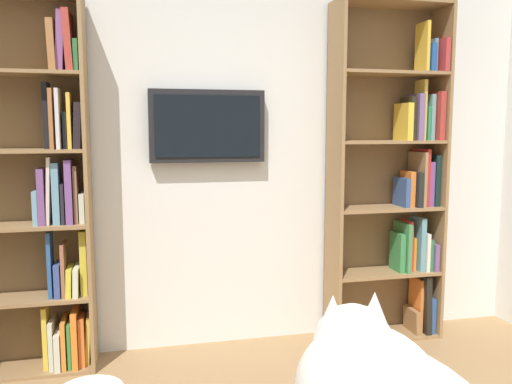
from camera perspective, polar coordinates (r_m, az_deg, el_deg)
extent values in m
cube|color=silver|center=(3.36, -5.55, 5.72)|extent=(4.52, 0.06, 2.70)
cube|color=#937047|center=(3.73, 19.24, 1.87)|extent=(0.02, 0.28, 2.23)
cube|color=#937047|center=(3.40, 8.64, 1.72)|extent=(0.02, 0.28, 2.23)
cube|color=brown|center=(3.67, 13.24, 1.99)|extent=(0.76, 0.01, 2.23)
cube|color=#937047|center=(3.81, 13.69, -15.00)|extent=(0.72, 0.27, 0.02)
cube|color=#937047|center=(3.67, 13.88, -8.57)|extent=(0.72, 0.27, 0.02)
cube|color=#937047|center=(3.58, 14.09, -1.72)|extent=(0.72, 0.27, 0.02)
cube|color=#937047|center=(3.54, 14.30, 5.37)|extent=(0.72, 0.27, 0.02)
cube|color=#937047|center=(3.56, 14.52, 12.51)|extent=(0.72, 0.27, 0.02)
cube|color=#937047|center=(3.63, 14.74, 19.47)|extent=(0.72, 0.27, 0.02)
cube|color=#2B5399|center=(3.91, 18.20, -12.46)|extent=(0.03, 0.21, 0.25)
cube|color=black|center=(3.87, 17.68, -11.42)|extent=(0.06, 0.23, 0.41)
cube|color=orange|center=(3.86, 17.19, -11.68)|extent=(0.02, 0.17, 0.37)
cube|color=olive|center=(3.87, 16.79, -13.32)|extent=(0.04, 0.18, 0.16)
cube|color=#724E82|center=(3.80, 18.48, -6.59)|extent=(0.03, 0.23, 0.19)
cube|color=#2F6F49|center=(3.77, 18.11, -6.43)|extent=(0.03, 0.18, 0.22)
cube|color=beige|center=(3.75, 17.80, -6.15)|extent=(0.02, 0.19, 0.26)
cube|color=#5C93A2|center=(3.72, 17.37, -5.40)|extent=(0.04, 0.16, 0.36)
cube|color=orange|center=(3.74, 16.65, -6.44)|extent=(0.02, 0.13, 0.22)
cube|color=#B7352C|center=(3.70, 16.24, -5.63)|extent=(0.04, 0.14, 0.34)
cube|color=#41864D|center=(3.68, 15.79, -5.77)|extent=(0.03, 0.22, 0.33)
cube|color=#378548|center=(3.66, 15.31, -6.35)|extent=(0.04, 0.16, 0.26)
cube|color=#122A27|center=(3.70, 18.86, 1.24)|extent=(0.03, 0.15, 0.34)
cube|color=#7E448A|center=(3.70, 18.22, 0.91)|extent=(0.04, 0.16, 0.30)
cube|color=#B62A26|center=(3.68, 17.68, 1.57)|extent=(0.03, 0.20, 0.38)
cube|color=#91744D|center=(3.66, 17.33, 1.40)|extent=(0.02, 0.22, 0.36)
cube|color=black|center=(3.64, 16.98, 0.33)|extent=(0.03, 0.20, 0.23)
cube|color=orange|center=(3.63, 16.34, 0.36)|extent=(0.04, 0.15, 0.24)
cube|color=#344F87|center=(3.61, 15.74, 0.01)|extent=(0.03, 0.18, 0.19)
cube|color=#AE362F|center=(3.70, 18.98, 7.89)|extent=(0.04, 0.23, 0.32)
cube|color=#679E9C|center=(3.68, 18.40, 7.79)|extent=(0.03, 0.14, 0.30)
cube|color=#2C7D52|center=(3.65, 18.06, 7.20)|extent=(0.02, 0.13, 0.22)
cube|color=gold|center=(3.64, 17.65, 8.57)|extent=(0.02, 0.13, 0.40)
cube|color=slate|center=(3.62, 17.08, 7.88)|extent=(0.04, 0.19, 0.30)
cube|color=black|center=(3.60, 16.43, 7.75)|extent=(0.04, 0.16, 0.29)
cube|color=yellow|center=(3.57, 15.92, 7.44)|extent=(0.04, 0.20, 0.24)
cube|color=#B53437|center=(3.72, 19.39, 13.89)|extent=(0.03, 0.24, 0.21)
cube|color=#6B969F|center=(3.72, 18.72, 13.95)|extent=(0.02, 0.13, 0.22)
cube|color=#214D95|center=(3.69, 18.25, 13.75)|extent=(0.04, 0.20, 0.18)
cube|color=yellow|center=(3.67, 17.87, 14.90)|extent=(0.02, 0.15, 0.32)
cube|color=#937047|center=(3.17, -18.00, 0.52)|extent=(0.02, 0.28, 2.17)
cube|color=brown|center=(3.37, -25.67, 0.54)|extent=(0.95, 0.01, 2.17)
cube|color=#937047|center=(3.52, -25.20, -17.35)|extent=(0.90, 0.27, 0.02)
cube|color=#937047|center=(3.37, -25.58, -10.66)|extent=(0.90, 0.27, 0.02)
cube|color=#937047|center=(3.27, -25.98, -3.45)|extent=(0.90, 0.27, 0.02)
cube|color=#937047|center=(3.23, -26.38, 4.07)|extent=(0.90, 0.27, 0.02)
cube|color=yellow|center=(3.40, -17.97, -15.04)|extent=(0.04, 0.13, 0.29)
cube|color=orange|center=(3.39, -18.57, -15.12)|extent=(0.03, 0.16, 0.29)
cube|color=orange|center=(3.39, -19.21, -14.74)|extent=(0.03, 0.23, 0.34)
cube|color=#38863D|center=(3.40, -19.74, -15.31)|extent=(0.02, 0.20, 0.27)
cube|color=orange|center=(3.40, -20.28, -15.18)|extent=(0.03, 0.21, 0.29)
cube|color=beige|center=(3.42, -20.85, -15.71)|extent=(0.03, 0.23, 0.22)
cube|color=beige|center=(3.43, -21.45, -15.09)|extent=(0.03, 0.22, 0.28)
cube|color=yellow|center=(3.41, -22.09, -14.47)|extent=(0.03, 0.14, 0.37)
cube|color=gold|center=(3.25, -18.41, -7.27)|extent=(0.04, 0.14, 0.38)
cube|color=beige|center=(3.28, -19.12, -9.14)|extent=(0.04, 0.20, 0.17)
cube|color=gold|center=(3.28, -19.82, -9.17)|extent=(0.04, 0.17, 0.17)
cube|color=#975E45|center=(3.26, -20.38, -7.94)|extent=(0.02, 0.17, 0.31)
cube|color=#394B8E|center=(3.28, -20.94, -8.93)|extent=(0.03, 0.17, 0.20)
cube|color=#2B5491|center=(3.26, -21.70, -7.37)|extent=(0.02, 0.13, 0.39)
cube|color=silver|center=(3.19, -18.56, -1.62)|extent=(0.03, 0.15, 0.17)
cube|color=#92694E|center=(3.19, -19.16, -0.20)|extent=(0.02, 0.15, 0.33)
cube|color=#74498D|center=(3.17, -19.83, 0.06)|extent=(0.04, 0.17, 0.37)
cube|color=#242028|center=(3.18, -20.43, -1.17)|extent=(0.02, 0.14, 0.23)
cube|color=#6496AE|center=(3.17, -21.11, -0.13)|extent=(0.04, 0.13, 0.35)
cube|color=beige|center=(3.18, -21.80, 0.15)|extent=(0.04, 0.14, 0.38)
cube|color=#704782|center=(3.19, -22.43, -0.43)|extent=(0.04, 0.17, 0.32)
cube|color=#6D9BB2|center=(3.21, -22.98, -1.56)|extent=(0.03, 0.16, 0.19)
cube|color=black|center=(3.14, -19.03, 6.92)|extent=(0.05, 0.12, 0.26)
cube|color=gold|center=(3.16, -19.77, 7.36)|extent=(0.02, 0.18, 0.31)
cube|color=black|center=(3.16, -20.22, 6.38)|extent=(0.02, 0.13, 0.21)
cube|color=silver|center=(3.15, -20.86, 7.52)|extent=(0.02, 0.19, 0.33)
cube|color=#A26236|center=(3.16, -21.43, 7.48)|extent=(0.02, 0.22, 0.33)
cube|color=black|center=(3.19, -22.05, 7.79)|extent=(0.03, 0.12, 0.37)
cube|color=#30753D|center=(3.18, -19.14, 13.90)|extent=(0.03, 0.18, 0.18)
cube|color=#AE3B32|center=(3.21, -19.89, 15.25)|extent=(0.05, 0.23, 0.34)
cube|color=#855088|center=(3.20, -20.69, 15.21)|extent=(0.06, 0.16, 0.33)
cube|color=#A4693A|center=(3.21, -21.44, 14.65)|extent=(0.05, 0.23, 0.28)
cube|color=black|center=(3.28, -5.31, 7.22)|extent=(0.72, 0.06, 0.45)
cube|color=black|center=(3.25, -5.23, 7.23)|extent=(0.65, 0.01, 0.38)
sphere|color=silver|center=(1.01, 10.63, -16.18)|extent=(0.15, 0.15, 0.15)
cone|color=silver|center=(1.01, 12.90, -12.90)|extent=(0.07, 0.07, 0.08)
cone|color=silver|center=(0.98, 8.44, -13.47)|extent=(0.07, 0.07, 0.08)
cone|color=beige|center=(1.00, 13.05, -13.28)|extent=(0.04, 0.04, 0.06)
cone|color=beige|center=(0.97, 8.56, -13.86)|extent=(0.04, 0.04, 0.06)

